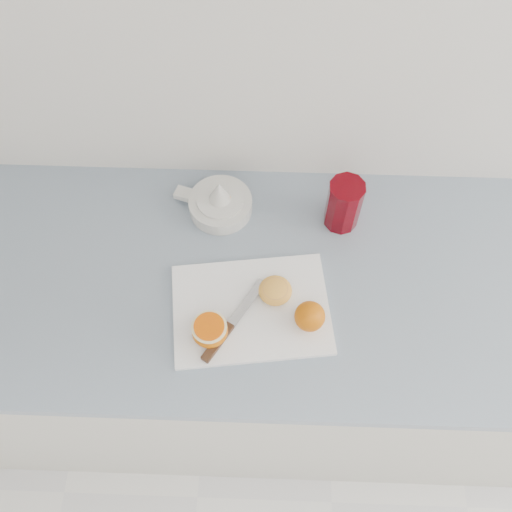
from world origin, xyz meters
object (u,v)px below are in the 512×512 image
object	(u,v)px
counter	(264,347)
half_orange	(210,330)
citrus_juicer	(220,202)
cutting_board	(251,309)
red_tumbler	(343,206)

from	to	relation	value
counter	half_orange	size ratio (longest dim) A/B	31.16
counter	citrus_juicer	size ratio (longest dim) A/B	12.38
counter	cutting_board	size ratio (longest dim) A/B	7.00
cutting_board	half_orange	xyz separation A→B (m)	(-0.08, -0.06, 0.03)
counter	cutting_board	xyz separation A→B (m)	(-0.03, -0.08, 0.45)
citrus_juicer	red_tumbler	xyz separation A→B (m)	(0.29, -0.02, 0.03)
citrus_juicer	counter	bearing A→B (deg)	-57.09
cutting_board	citrus_juicer	size ratio (longest dim) A/B	1.77
cutting_board	citrus_juicer	bearing A→B (deg)	107.82
counter	red_tumbler	xyz separation A→B (m)	(0.17, 0.16, 0.51)
citrus_juicer	red_tumbler	distance (m)	0.29
counter	red_tumbler	bearing A→B (deg)	42.82
cutting_board	citrus_juicer	world-z (taller)	citrus_juicer
cutting_board	red_tumbler	bearing A→B (deg)	49.93
red_tumbler	half_orange	bearing A→B (deg)	-133.15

